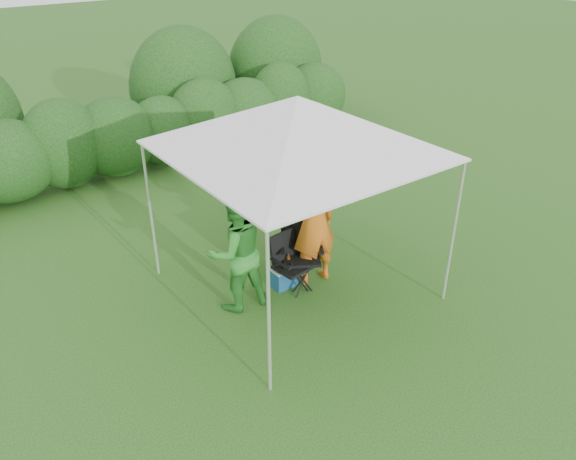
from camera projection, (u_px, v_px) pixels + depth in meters
ground at (317, 301)px, 7.94m from camera, size 70.00×70.00×0.00m
hedge at (145, 131)px, 11.84m from camera, size 11.00×1.53×1.80m
canopy at (297, 125)px, 7.10m from camera, size 3.10×3.10×2.83m
chair_right at (301, 247)px, 8.17m from camera, size 0.76×0.75×0.97m
chair_left at (289, 259)px, 8.04m from camera, size 0.57×0.53×0.85m
man at (314, 222)px, 7.96m from camera, size 0.75×0.53×1.94m
woman at (236, 251)px, 7.46m from camera, size 0.91×0.74×1.74m
cooler at (283, 276)px, 8.21m from camera, size 0.39×0.29×0.32m
bottle at (288, 260)px, 8.09m from camera, size 0.06×0.06×0.22m
lawn_toy at (375, 158)px, 12.33m from camera, size 0.63×0.53×0.32m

